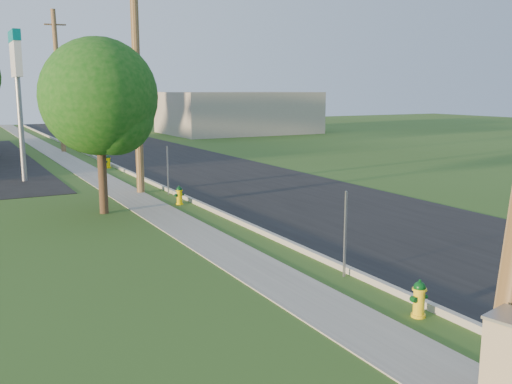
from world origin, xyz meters
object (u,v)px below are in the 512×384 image
utility_pole_far (58,81)px  tree_verge (102,101)px  hydrant_mid (179,195)px  hydrant_far (108,162)px  price_pylon (16,63)px  hydrant_near (419,299)px  utility_pole_mid (137,72)px

utility_pole_far → tree_verge: size_ratio=1.59×
hydrant_mid → hydrant_far: size_ratio=0.98×
utility_pole_far → price_pylon: (-3.90, -12.50, 0.63)m
hydrant_near → hydrant_mid: hydrant_near is taller
hydrant_mid → tree_verge: bearing=-174.5°
tree_verge → price_pylon: bearing=100.6°
price_pylon → hydrant_near: (4.55, -20.87, -5.07)m
hydrant_mid → hydrant_far: (0.19, 11.34, 0.01)m
tree_verge → hydrant_far: size_ratio=8.22×
utility_pole_mid → price_pylon: utility_pole_mid is taller
hydrant_mid → utility_pole_mid: bearing=99.6°
price_pylon → tree_verge: (1.67, -8.88, -1.58)m
utility_pole_mid → utility_pole_far: bearing=90.0°
utility_pole_far → hydrant_mid: size_ratio=13.31×
utility_pole_far → price_pylon: utility_pole_far is taller
hydrant_near → utility_pole_far: bearing=91.1°
utility_pole_far → hydrant_near: 33.67m
price_pylon → tree_verge: size_ratio=1.14×
hydrant_near → price_pylon: bearing=102.3°
hydrant_near → hydrant_mid: bearing=90.6°
utility_pole_far → hydrant_mid: 21.58m
price_pylon → tree_verge: 9.17m
tree_verge → hydrant_near: (2.88, -12.00, -3.49)m
hydrant_mid → hydrant_near: bearing=-89.4°
tree_verge → hydrant_far: tree_verge is taller
utility_pole_far → hydrant_far: bearing=-85.8°
utility_pole_mid → tree_verge: 4.20m
price_pylon → hydrant_far: 7.39m
tree_verge → hydrant_far: (2.95, 11.61, -3.50)m
utility_pole_mid → utility_pole_far: utility_pole_mid is taller
utility_pole_mid → tree_verge: bearing=-123.5°
price_pylon → hydrant_mid: 10.94m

